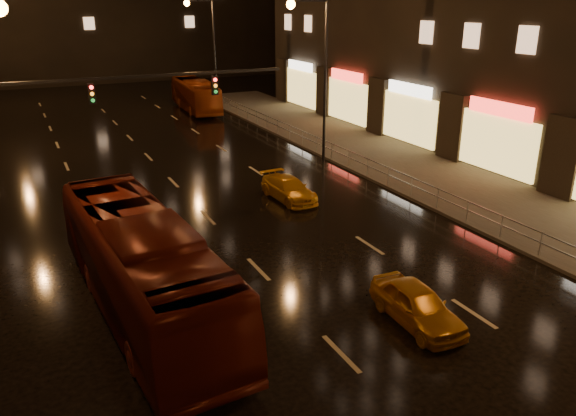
{
  "coord_description": "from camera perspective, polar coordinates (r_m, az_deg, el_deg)",
  "views": [
    {
      "loc": [
        -7.36,
        -7.55,
        9.51
      ],
      "look_at": [
        0.96,
        9.42,
        2.5
      ],
      "focal_mm": 35.0,
      "sensor_mm": 36.0,
      "label": 1
    }
  ],
  "objects": [
    {
      "name": "traffic_signal",
      "position": [
        28.06,
        -21.3,
        9.18
      ],
      "size": [
        15.31,
        0.32,
        6.2
      ],
      "color": "black",
      "rests_on": "ground"
    },
    {
      "name": "ground",
      "position": [
        30.06,
        -10.58,
        1.55
      ],
      "size": [
        140.0,
        140.0,
        0.0
      ],
      "primitive_type": "plane",
      "color": "black",
      "rests_on": "ground"
    },
    {
      "name": "bus_red",
      "position": [
        18.42,
        -14.58,
        -5.65
      ],
      "size": [
        3.54,
        11.93,
        3.28
      ],
      "primitive_type": "imported",
      "rotation": [
        0.0,
        0.0,
        0.07
      ],
      "color": "#62180E",
      "rests_on": "ground"
    },
    {
      "name": "taxi_far",
      "position": [
        28.37,
        0.08,
        1.97
      ],
      "size": [
        1.83,
        3.98,
        1.13
      ],
      "primitive_type": "imported",
      "rotation": [
        0.0,
        0.0,
        0.06
      ],
      "color": "orange",
      "rests_on": "ground"
    },
    {
      "name": "railing_right",
      "position": [
        32.18,
        8.1,
        4.62
      ],
      "size": [
        0.05,
        56.0,
        1.0
      ],
      "color": "#99999E",
      "rests_on": "sidewalk_right"
    },
    {
      "name": "taxi_near",
      "position": [
        18.13,
        12.98,
        -9.57
      ],
      "size": [
        1.63,
        3.74,
        1.26
      ],
      "primitive_type": "imported",
      "rotation": [
        0.0,
        0.0,
        -0.04
      ],
      "color": "#C27A12",
      "rests_on": "ground"
    },
    {
      "name": "bus_curb",
      "position": [
        52.83,
        -9.39,
        11.26
      ],
      "size": [
        3.03,
        10.21,
        2.81
      ],
      "primitive_type": "imported",
      "rotation": [
        0.0,
        0.0,
        -0.07
      ],
      "color": "#99390F",
      "rests_on": "ground"
    },
    {
      "name": "sidewalk_right",
      "position": [
        32.14,
        15.91,
        2.48
      ],
      "size": [
        7.0,
        70.0,
        0.15
      ],
      "primitive_type": "cube",
      "color": "#38332D",
      "rests_on": "ground"
    }
  ]
}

